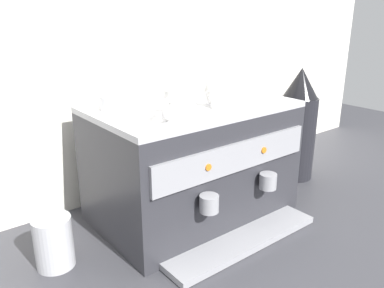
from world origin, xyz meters
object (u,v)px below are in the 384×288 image
Objects in this scene: espresso_machine at (193,162)px; ceramic_bowl_0 at (121,102)px; coffee_grinder at (297,126)px; ceramic_cup_2 at (218,87)px; milk_pitcher at (54,243)px; ceramic_cup_1 at (214,82)px; ceramic_cup_0 at (176,105)px; ceramic_cup_3 at (220,98)px; ceramic_bowl_1 at (177,101)px.

ceramic_bowl_0 is at bearing 157.66° from espresso_machine.
coffee_grinder reaches higher than espresso_machine.
milk_pitcher is at bearing -176.14° from ceramic_cup_2.
ceramic_cup_1 is 0.42m from coffee_grinder.
ceramic_cup_2 reaches higher than espresso_machine.
ceramic_cup_2 is at bearing 28.39° from ceramic_cup_0.
ceramic_bowl_1 is (-0.10, 0.08, -0.01)m from ceramic_cup_3.
espresso_machine is 0.55m from coffee_grinder.
ceramic_cup_1 is (0.36, 0.25, -0.01)m from ceramic_cup_0.
ceramic_cup_1 is 1.10× the size of ceramic_cup_3.
ceramic_cup_1 is at bearing 26.58° from ceramic_bowl_1.
coffee_grinder is (0.55, -0.01, 0.03)m from espresso_machine.
coffee_grinder is at bearing -0.67° from milk_pitcher.
ceramic_cup_0 reaches higher than ceramic_cup_3.
ceramic_cup_3 reaches higher than ceramic_bowl_0.
espresso_machine is at bearing 111.08° from ceramic_cup_3.
ceramic_cup_1 is 1.13× the size of ceramic_bowl_1.
espresso_machine is at bearing -147.58° from ceramic_cup_1.
ceramic_bowl_0 is 0.45m from milk_pitcher.
ceramic_bowl_0 is 0.27× the size of coffee_grinder.
espresso_machine is 0.51m from milk_pitcher.
ceramic_cup_0 is 0.75m from coffee_grinder.
ceramic_cup_1 is at bearing 10.61° from milk_pitcher.
ceramic_cup_2 is at bearing 16.83° from espresso_machine.
ceramic_cup_0 is 0.76× the size of milk_pitcher.
milk_pitcher is (-0.71, -0.13, -0.36)m from ceramic_cup_1.
ceramic_cup_3 is 0.13m from ceramic_bowl_1.
ceramic_bowl_1 is at bearing 53.30° from ceramic_cup_0.
ceramic_cup_3 is at bearing -130.12° from ceramic_cup_2.
milk_pitcher is at bearing 170.11° from ceramic_cup_3.
ceramic_cup_2 is 0.74m from milk_pitcher.
espresso_machine is 0.34m from ceramic_cup_1.
coffee_grinder reaches higher than ceramic_bowl_0.
ceramic_bowl_1 is at bearing 141.27° from ceramic_cup_3.
ceramic_cup_2 is at bearing -6.80° from ceramic_bowl_0.
ceramic_cup_0 is 1.18× the size of ceramic_cup_2.
ceramic_cup_3 reaches higher than espresso_machine.
ceramic_cup_0 reaches higher than ceramic_cup_1.
coffee_grinder reaches higher than ceramic_cup_3.
ceramic_cup_2 is at bearing 3.86° from milk_pitcher.
ceramic_cup_1 is 0.69× the size of milk_pitcher.
ceramic_cup_1 reaches higher than espresso_machine.
ceramic_cup_1 reaches higher than milk_pitcher.
ceramic_cup_1 is 0.43m from ceramic_bowl_0.
ceramic_cup_3 is 1.03× the size of ceramic_bowl_1.
ceramic_cup_2 is 0.20× the size of coffee_grinder.
ceramic_bowl_1 is 0.65m from coffee_grinder.
ceramic_cup_2 reaches higher than ceramic_cup_3.
coffee_grinder is at bearing -22.84° from ceramic_cup_1.
ceramic_bowl_1 is at bearing 179.63° from coffee_grinder.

